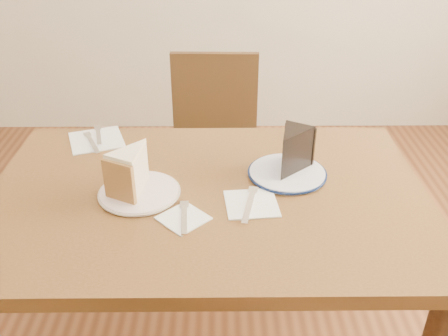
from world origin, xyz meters
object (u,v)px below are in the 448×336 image
at_px(plate_navy, 287,173).
at_px(chocolate_cake, 290,154).
at_px(carrot_cake, 134,170).
at_px(chair_far, 214,152).
at_px(plate_cream, 139,192).
at_px(table, 208,221).

height_order(plate_navy, chocolate_cake, chocolate_cake).
bearing_deg(carrot_cake, plate_navy, 38.33).
bearing_deg(chair_far, plate_navy, 110.60).
relative_size(chair_far, plate_cream, 4.12).
relative_size(table, chair_far, 1.37).
distance_m(chair_far, plate_navy, 0.72).
relative_size(chair_far, plate_navy, 4.03).
relative_size(carrot_cake, chocolate_cake, 1.00).
height_order(table, carrot_cake, carrot_cake).
relative_size(plate_cream, chocolate_cake, 1.68).
relative_size(chair_far, chocolate_cake, 6.92).
relative_size(plate_navy, chocolate_cake, 1.72).
bearing_deg(plate_navy, plate_cream, -166.46).
distance_m(chair_far, chocolate_cake, 0.75).
bearing_deg(plate_cream, plate_navy, 13.54).
height_order(chair_far, chocolate_cake, chocolate_cake).
bearing_deg(plate_cream, chair_far, 75.28).
bearing_deg(plate_cream, carrot_cake, 123.34).
xyz_separation_m(table, carrot_cake, (-0.19, 0.00, 0.17)).
distance_m(plate_navy, chocolate_cake, 0.06).
height_order(plate_navy, carrot_cake, carrot_cake).
relative_size(plate_cream, carrot_cake, 1.68).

